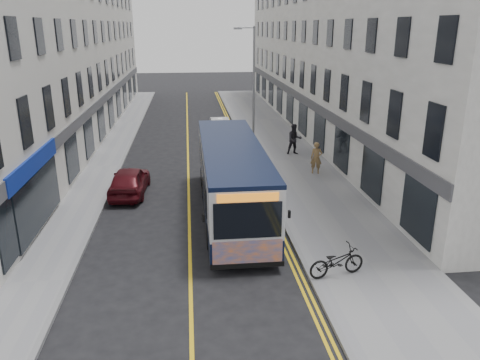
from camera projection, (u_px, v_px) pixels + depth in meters
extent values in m
plane|color=black|center=(190.00, 259.00, 16.94)|extent=(140.00, 140.00, 0.00)
cube|color=gray|center=(290.00, 161.00, 28.89)|extent=(4.50, 64.00, 0.12)
cube|color=gray|center=(103.00, 167.00, 27.71)|extent=(2.00, 64.00, 0.12)
cube|color=slate|center=(254.00, 162.00, 28.65)|extent=(0.18, 64.00, 0.13)
cube|color=slate|center=(121.00, 166.00, 27.81)|extent=(0.18, 64.00, 0.13)
cube|color=yellow|center=(188.00, 165.00, 28.25)|extent=(0.12, 64.00, 0.01)
cube|color=yellow|center=(246.00, 163.00, 28.62)|extent=(0.10, 64.00, 0.01)
cube|color=yellow|center=(250.00, 163.00, 28.65)|extent=(0.10, 64.00, 0.01)
cube|color=white|center=(335.00, 46.00, 35.90)|extent=(6.00, 46.00, 13.00)
cube|color=silver|center=(59.00, 47.00, 33.75)|extent=(6.00, 46.00, 13.00)
cylinder|color=gray|center=(254.00, 93.00, 29.32)|extent=(0.14, 0.14, 8.00)
cylinder|color=gray|center=(246.00, 28.00, 28.04)|extent=(1.00, 0.08, 0.08)
cube|color=gray|center=(238.00, 28.00, 28.00)|extent=(0.50, 0.18, 0.12)
cube|color=black|center=(232.00, 197.00, 20.69)|extent=(2.49, 10.95, 0.90)
cube|color=#B8BBC0|center=(232.00, 168.00, 20.26)|extent=(2.49, 10.95, 1.79)
cube|color=black|center=(232.00, 147.00, 19.95)|extent=(2.51, 10.95, 0.16)
cube|color=black|center=(202.00, 170.00, 20.76)|extent=(0.04, 8.56, 1.14)
cube|color=black|center=(259.00, 168.00, 21.02)|extent=(0.04, 8.56, 1.14)
cube|color=black|center=(248.00, 221.00, 15.11)|extent=(2.24, 0.04, 1.24)
cube|color=orange|center=(248.00, 254.00, 15.49)|extent=(2.34, 0.04, 0.95)
cube|color=orange|center=(248.00, 198.00, 14.85)|extent=(1.99, 0.04, 0.28)
cylinder|color=black|center=(211.00, 236.00, 17.57)|extent=(0.28, 1.00, 1.00)
cylinder|color=black|center=(269.00, 234.00, 17.80)|extent=(0.28, 1.00, 1.00)
cylinder|color=black|center=(205.00, 188.00, 22.73)|extent=(0.28, 1.00, 1.00)
cylinder|color=black|center=(251.00, 187.00, 22.96)|extent=(0.28, 1.00, 1.00)
cylinder|color=black|center=(203.00, 177.00, 24.42)|extent=(0.28, 1.00, 1.00)
cylinder|color=black|center=(246.00, 176.00, 24.65)|extent=(0.28, 1.00, 1.00)
imported|color=black|center=(337.00, 261.00, 15.42)|extent=(2.08, 1.10, 1.04)
imported|color=olive|center=(316.00, 158.00, 26.05)|extent=(0.73, 0.58, 1.77)
imported|color=black|center=(294.00, 139.00, 29.89)|extent=(0.98, 0.78, 1.96)
imported|color=silver|center=(220.00, 127.00, 35.64)|extent=(1.48, 3.96, 1.29)
imported|color=#4C0C13|center=(129.00, 181.00, 23.19)|extent=(1.89, 4.23, 1.41)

